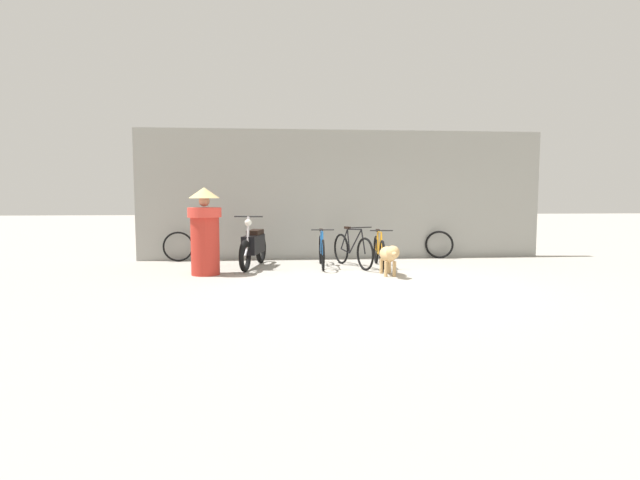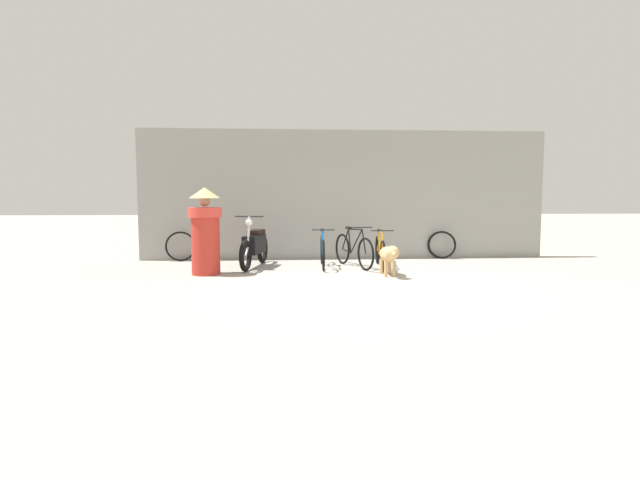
{
  "view_description": "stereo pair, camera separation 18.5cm",
  "coord_description": "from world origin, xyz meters",
  "px_view_note": "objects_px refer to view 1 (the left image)",
  "views": [
    {
      "loc": [
        -1.59,
        -8.1,
        1.5
      ],
      "look_at": [
        -0.75,
        1.21,
        0.65
      ],
      "focal_mm": 28.0,
      "sensor_mm": 36.0,
      "label": 1
    },
    {
      "loc": [
        -1.41,
        -8.12,
        1.5
      ],
      "look_at": [
        -0.75,
        1.21,
        0.65
      ],
      "focal_mm": 28.0,
      "sensor_mm": 36.0,
      "label": 2
    }
  ],
  "objects_px": {
    "stray_dog": "(389,255)",
    "bicycle_2": "(379,251)",
    "bicycle_1": "(353,250)",
    "spare_tire_right": "(178,247)",
    "bicycle_0": "(322,251)",
    "spare_tire_left": "(439,245)",
    "motorcycle": "(253,246)",
    "person_in_robes": "(205,230)"
  },
  "relations": [
    {
      "from": "stray_dog",
      "to": "motorcycle",
      "type": "bearing_deg",
      "value": -117.71
    },
    {
      "from": "person_in_robes",
      "to": "spare_tire_right",
      "type": "bearing_deg",
      "value": -96.85
    },
    {
      "from": "spare_tire_left",
      "to": "spare_tire_right",
      "type": "xyz_separation_m",
      "value": [
        -6.03,
        -0.0,
        0.01
      ]
    },
    {
      "from": "bicycle_0",
      "to": "motorcycle",
      "type": "bearing_deg",
      "value": -91.24
    },
    {
      "from": "person_in_robes",
      "to": "spare_tire_right",
      "type": "height_order",
      "value": "person_in_robes"
    },
    {
      "from": "bicycle_1",
      "to": "spare_tire_left",
      "type": "distance_m",
      "value": 2.55
    },
    {
      "from": "bicycle_0",
      "to": "motorcycle",
      "type": "relative_size",
      "value": 0.89
    },
    {
      "from": "motorcycle",
      "to": "person_in_robes",
      "type": "xyz_separation_m",
      "value": [
        -0.86,
        -0.89,
        0.4
      ]
    },
    {
      "from": "stray_dog",
      "to": "bicycle_2",
      "type": "bearing_deg",
      "value": 176.83
    },
    {
      "from": "bicycle_0",
      "to": "motorcycle",
      "type": "distance_m",
      "value": 1.42
    },
    {
      "from": "bicycle_1",
      "to": "bicycle_2",
      "type": "bearing_deg",
      "value": 66.94
    },
    {
      "from": "bicycle_2",
      "to": "motorcycle",
      "type": "bearing_deg",
      "value": -88.69
    },
    {
      "from": "bicycle_0",
      "to": "spare_tire_left",
      "type": "bearing_deg",
      "value": 114.06
    },
    {
      "from": "bicycle_1",
      "to": "bicycle_0",
      "type": "bearing_deg",
      "value": -112.95
    },
    {
      "from": "bicycle_1",
      "to": "spare_tire_right",
      "type": "relative_size",
      "value": 2.42
    },
    {
      "from": "stray_dog",
      "to": "person_in_robes",
      "type": "bearing_deg",
      "value": -97.55
    },
    {
      "from": "spare_tire_right",
      "to": "bicycle_1",
      "type": "bearing_deg",
      "value": -17.52
    },
    {
      "from": "bicycle_2",
      "to": "spare_tire_left",
      "type": "height_order",
      "value": "bicycle_2"
    },
    {
      "from": "motorcycle",
      "to": "spare_tire_left",
      "type": "bearing_deg",
      "value": 116.29
    },
    {
      "from": "bicycle_2",
      "to": "motorcycle",
      "type": "height_order",
      "value": "motorcycle"
    },
    {
      "from": "bicycle_1",
      "to": "spare_tire_right",
      "type": "height_order",
      "value": "bicycle_1"
    },
    {
      "from": "stray_dog",
      "to": "spare_tire_left",
      "type": "distance_m",
      "value": 2.96
    },
    {
      "from": "bicycle_1",
      "to": "spare_tire_right",
      "type": "bearing_deg",
      "value": -126.55
    },
    {
      "from": "spare_tire_left",
      "to": "spare_tire_right",
      "type": "distance_m",
      "value": 6.03
    },
    {
      "from": "bicycle_2",
      "to": "motorcycle",
      "type": "distance_m",
      "value": 2.61
    },
    {
      "from": "spare_tire_left",
      "to": "spare_tire_right",
      "type": "height_order",
      "value": "spare_tire_right"
    },
    {
      "from": "motorcycle",
      "to": "bicycle_1",
      "type": "bearing_deg",
      "value": 98.72
    },
    {
      "from": "bicycle_1",
      "to": "stray_dog",
      "type": "relative_size",
      "value": 1.46
    },
    {
      "from": "stray_dog",
      "to": "spare_tire_right",
      "type": "bearing_deg",
      "value": -119.46
    },
    {
      "from": "spare_tire_left",
      "to": "bicycle_1",
      "type": "bearing_deg",
      "value": -152.06
    },
    {
      "from": "spare_tire_right",
      "to": "spare_tire_left",
      "type": "bearing_deg",
      "value": 0.03
    },
    {
      "from": "bicycle_0",
      "to": "spare_tire_left",
      "type": "distance_m",
      "value": 3.12
    },
    {
      "from": "bicycle_1",
      "to": "motorcycle",
      "type": "xyz_separation_m",
      "value": [
        -2.05,
        0.13,
        0.09
      ]
    },
    {
      "from": "spare_tire_right",
      "to": "bicycle_2",
      "type": "bearing_deg",
      "value": -15.88
    },
    {
      "from": "bicycle_2",
      "to": "stray_dog",
      "type": "relative_size",
      "value": 1.48
    },
    {
      "from": "spare_tire_left",
      "to": "spare_tire_right",
      "type": "bearing_deg",
      "value": -179.97
    },
    {
      "from": "person_in_robes",
      "to": "stray_dog",
      "type": "bearing_deg",
      "value": 141.96
    },
    {
      "from": "person_in_robes",
      "to": "spare_tire_left",
      "type": "distance_m",
      "value": 5.54
    },
    {
      "from": "bicycle_0",
      "to": "bicycle_2",
      "type": "relative_size",
      "value": 1.0
    },
    {
      "from": "bicycle_1",
      "to": "person_in_robes",
      "type": "bearing_deg",
      "value": -94.49
    },
    {
      "from": "bicycle_1",
      "to": "person_in_robes",
      "type": "xyz_separation_m",
      "value": [
        -2.91,
        -0.75,
        0.49
      ]
    },
    {
      "from": "bicycle_0",
      "to": "stray_dog",
      "type": "distance_m",
      "value": 1.67
    }
  ]
}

